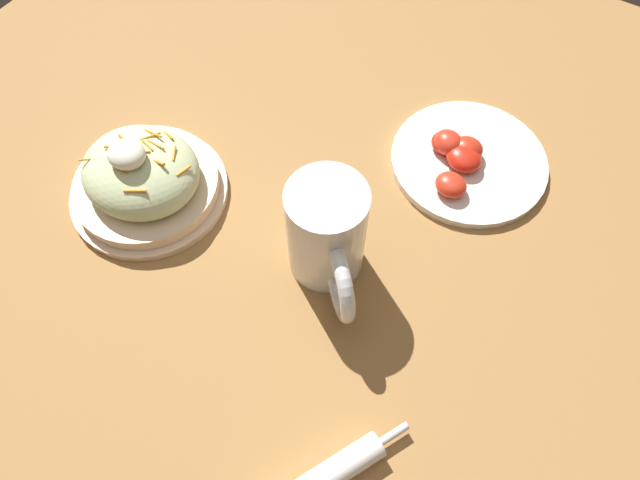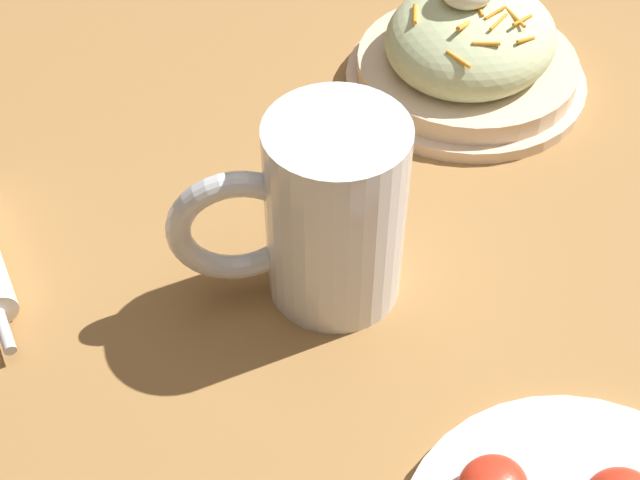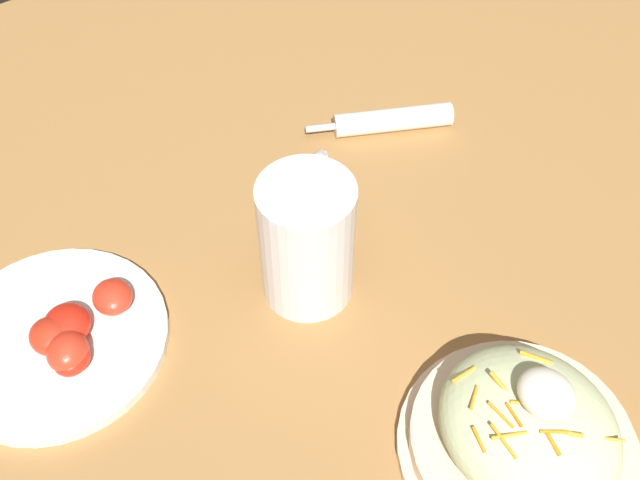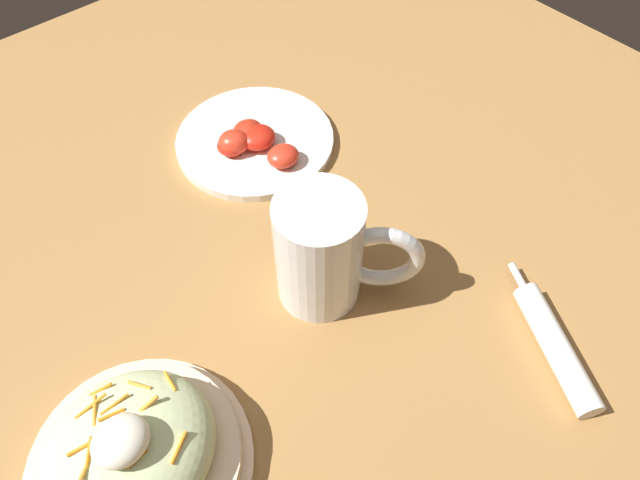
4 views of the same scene
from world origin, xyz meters
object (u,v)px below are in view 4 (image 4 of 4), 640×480
Objects in this scene: beer_mug at (324,257)px; napkin_roll at (555,346)px; salad_plate at (133,456)px; tomato_plate at (254,141)px.

napkin_roll is at bearing -59.29° from beer_mug.
salad_plate reaches higher than napkin_roll.
beer_mug is 0.26m from tomato_plate.
salad_plate is 0.43m from napkin_roll.
tomato_plate is at bearing 96.16° from napkin_roll.
beer_mug is (0.26, 0.04, 0.03)m from salad_plate.
salad_plate is 1.25× the size of napkin_roll.
napkin_roll is 0.46m from tomato_plate.
tomato_plate is at bearing 71.13° from beer_mug.
salad_plate is at bearing -141.19° from tomato_plate.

